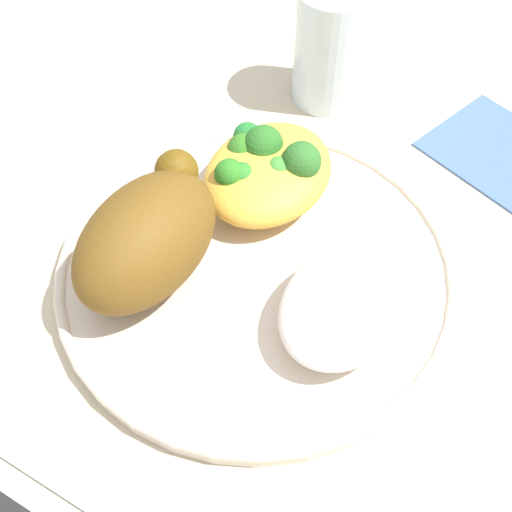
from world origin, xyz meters
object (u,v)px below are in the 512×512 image
at_px(rice_pile, 345,304).
at_px(mac_cheese_with_broccoli, 267,169).
at_px(fork, 33,469).
at_px(water_glass, 332,46).
at_px(napkin, 511,159).
at_px(roasted_chicken, 148,238).
at_px(plate, 256,271).

height_order(rice_pile, mac_cheese_with_broccoli, mac_cheese_with_broccoli).
distance_m(fork, water_glass, 0.38).
bearing_deg(rice_pile, napkin, -10.65).
distance_m(roasted_chicken, rice_pile, 0.13).
distance_m(fork, napkin, 0.41).
distance_m(rice_pile, water_glass, 0.24).
distance_m(mac_cheese_with_broccoli, napkin, 0.20).
xyz_separation_m(plate, roasted_chicken, (-0.04, 0.05, 0.04)).
bearing_deg(water_glass, mac_cheese_with_broccoli, -170.80).
xyz_separation_m(mac_cheese_with_broccoli, water_glass, (0.13, 0.02, 0.01)).
height_order(fork, water_glass, water_glass).
distance_m(plate, water_glass, 0.21).
xyz_separation_m(rice_pile, mac_cheese_with_broccoli, (0.07, 0.10, 0.00)).
relative_size(rice_pile, napkin, 0.80).
relative_size(water_glass, napkin, 0.79).
distance_m(water_glass, napkin, 0.17).
height_order(mac_cheese_with_broccoli, fork, mac_cheese_with_broccoli).
distance_m(roasted_chicken, fork, 0.15).
height_order(rice_pile, water_glass, water_glass).
bearing_deg(napkin, roasted_chicken, 146.31).
bearing_deg(roasted_chicken, plate, -53.17).
distance_m(plate, napkin, 0.23).
bearing_deg(mac_cheese_with_broccoli, napkin, -44.72).
xyz_separation_m(rice_pile, fork, (-0.18, 0.10, -0.03)).
bearing_deg(rice_pile, mac_cheese_with_broccoli, 55.46).
bearing_deg(rice_pile, water_glass, 31.10).
distance_m(plate, rice_pile, 0.07).
relative_size(plate, napkin, 2.14).
bearing_deg(mac_cheese_with_broccoli, water_glass, 9.20).
relative_size(fork, water_glass, 1.43).
relative_size(roasted_chicken, mac_cheese_with_broccoli, 1.14).
bearing_deg(rice_pile, fork, 149.83).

